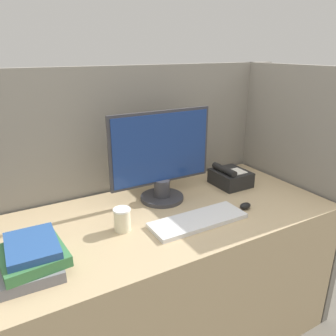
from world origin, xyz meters
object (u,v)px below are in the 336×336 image
book_stack (31,258)px  desk_telephone (230,177)px  monitor (162,160)px  mouse (245,206)px  keyboard (198,220)px  coffee_cup (122,220)px

book_stack → desk_telephone: desk_telephone is taller
monitor → mouse: (0.30, -0.30, -0.20)m
keyboard → mouse: mouse is taller
mouse → keyboard: bearing=178.7°
keyboard → coffee_cup: coffee_cup is taller
mouse → coffee_cup: 0.62m
book_stack → monitor: bearing=23.0°
mouse → desk_telephone: (0.13, 0.28, 0.03)m
monitor → book_stack: 0.76m
keyboard → coffee_cup: (-0.33, 0.11, 0.04)m
keyboard → mouse: 0.28m
monitor → keyboard: (0.03, -0.30, -0.21)m
coffee_cup → monitor: bearing=32.7°
monitor → book_stack: monitor is taller
monitor → coffee_cup: bearing=-147.3°
book_stack → mouse: bearing=-0.7°
book_stack → desk_telephone: 1.15m
monitor → book_stack: bearing=-157.0°
coffee_cup → mouse: bearing=-10.5°
coffee_cup → book_stack: (-0.39, -0.10, -0.00)m
desk_telephone → keyboard: bearing=-146.5°
coffee_cup → desk_telephone: (0.74, 0.17, -0.00)m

